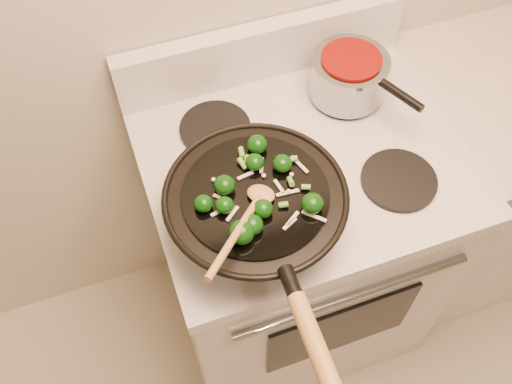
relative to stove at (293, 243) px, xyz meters
name	(u,v)px	position (x,y,z in m)	size (l,w,h in m)	color
stove	(293,243)	(0.00, 0.00, 0.00)	(0.78, 0.67, 1.08)	silver
counter_unit	(500,171)	(0.77, 0.03, -0.01)	(0.83, 0.62, 0.91)	white
wok	(256,209)	(-0.18, -0.16, 0.53)	(0.39, 0.65, 0.18)	black
stirfry	(254,194)	(-0.19, -0.16, 0.60)	(0.25, 0.24, 0.04)	#0A3508
wooden_spoon	(247,216)	(-0.22, -0.22, 0.61)	(0.21, 0.22, 0.08)	#AD7B44
saucepan	(349,76)	(0.18, 0.15, 0.52)	(0.20, 0.30, 0.12)	gray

